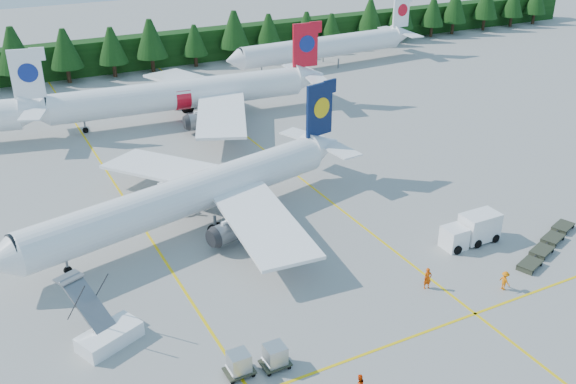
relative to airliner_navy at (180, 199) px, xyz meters
name	(u,v)px	position (x,y,z in m)	size (l,w,h in m)	color
ground	(372,296)	(10.57, -18.44, -3.49)	(320.00, 320.00, 0.00)	#A0A09B
taxi_stripe_a	(145,231)	(-3.43, 1.56, -3.48)	(0.25, 120.00, 0.01)	yellow
taxi_stripe_b	(317,191)	(16.57, 1.56, -3.48)	(0.25, 120.00, 0.01)	yellow
taxi_stripe_cross	(416,335)	(10.57, -24.44, -3.48)	(80.00, 0.25, 0.01)	yellow
treeline_hedge	(123,54)	(10.57, 63.56, -0.49)	(220.00, 4.00, 6.00)	black
airliner_navy	(180,199)	(0.00, 0.00, 0.00)	(39.19, 31.86, 11.60)	white
airliner_red	(176,96)	(10.27, 31.92, 0.30)	(43.29, 35.52, 12.58)	white
airliner_far_right	(317,48)	(43.46, 48.55, 0.20)	(40.45, 5.93, 11.75)	white
airstairs	(106,332)	(-10.90, -14.07, -2.56)	(5.61, 7.20, 4.24)	white
service_truck	(471,230)	(23.96, -15.40, -2.05)	(6.00, 2.29, 2.89)	white
dolly_train	(548,243)	(30.00, -19.57, -3.03)	(11.21, 5.89, 0.14)	#303325
uld_pair	(257,359)	(-2.09, -22.37, -2.41)	(4.71, 2.07, 1.60)	#303325
crew_a	(428,278)	(15.38, -19.67, -2.50)	(0.72, 0.47, 1.98)	#D84404
crew_c	(505,281)	(21.17, -22.88, -2.61)	(0.73, 0.49, 1.76)	orange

